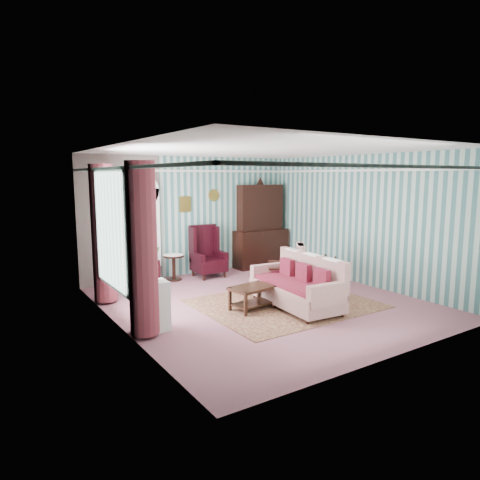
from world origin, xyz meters
TOP-DOWN VIEW (x-y plane):
  - floor at (0.00, 0.00)m, footprint 6.00×6.00m
  - room_shell at (-0.62, 0.18)m, footprint 5.53×6.02m
  - bookcase at (-1.35, 2.84)m, footprint 0.80×0.28m
  - dresser_hutch at (1.90, 2.72)m, footprint 1.50×0.56m
  - wingback_left at (-1.60, 2.45)m, footprint 0.76×0.80m
  - wingback_right at (0.15, 2.45)m, footprint 0.76×0.80m
  - seated_woman at (-1.60, 2.45)m, footprint 0.44×0.40m
  - round_side_table at (-0.70, 2.60)m, footprint 0.50×0.50m
  - nest_table at (2.47, 0.90)m, footprint 0.45×0.38m
  - plant_stand at (-2.40, -0.30)m, footprint 0.55×0.35m
  - rug at (0.30, -0.30)m, footprint 3.20×2.60m
  - sofa at (0.33, -0.57)m, footprint 1.21×2.05m
  - floral_armchair at (0.83, 0.36)m, footprint 1.15×1.16m
  - coffee_table at (-0.43, -0.26)m, footprint 0.88×0.64m
  - potted_plant_a at (-2.49, -0.35)m, footprint 0.48×0.45m
  - potted_plant_b at (-2.29, -0.17)m, footprint 0.36×0.32m
  - potted_plant_c at (-2.48, -0.25)m, footprint 0.27×0.27m

SIDE VIEW (x-z plane):
  - floor at x=0.00m, z-range 0.00..0.00m
  - rug at x=0.30m, z-range 0.00..0.01m
  - coffee_table at x=-0.43m, z-range 0.00..0.44m
  - nest_table at x=2.47m, z-range 0.00..0.54m
  - round_side_table at x=-0.70m, z-range 0.00..0.60m
  - plant_stand at x=-2.40m, z-range 0.00..0.80m
  - floral_armchair at x=0.83m, z-range 0.00..0.89m
  - sofa at x=0.33m, z-range 0.00..0.95m
  - seated_woman at x=-1.60m, z-range 0.00..1.18m
  - wingback_left at x=-1.60m, z-range 0.00..1.25m
  - wingback_right at x=0.15m, z-range 0.00..1.25m
  - potted_plant_c at x=-2.48m, z-range 0.80..1.17m
  - potted_plant_a at x=-2.49m, z-range 0.80..1.23m
  - potted_plant_b at x=-2.29m, z-range 0.80..1.33m
  - bookcase at x=-1.35m, z-range 0.00..2.24m
  - dresser_hutch at x=1.90m, z-range 0.00..2.36m
  - room_shell at x=-0.62m, z-range 0.55..3.46m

